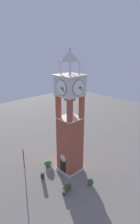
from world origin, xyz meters
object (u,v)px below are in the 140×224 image
at_px(park_bench, 67,189).
at_px(trash_bin, 42,175).
at_px(clock_tower, 70,125).
at_px(lamp_post, 23,154).

bearing_deg(park_bench, trash_bin, -171.76).
xyz_separation_m(clock_tower, trash_bin, (-1.29, -4.07, -6.77)).
xyz_separation_m(park_bench, lamp_post, (-8.19, -1.23, 1.89)).
bearing_deg(park_bench, clock_tower, 131.91).
relative_size(park_bench, trash_bin, 2.07).
distance_m(clock_tower, park_bench, 8.12).
xyz_separation_m(clock_tower, lamp_post, (-5.11, -4.67, -4.79)).
height_order(clock_tower, park_bench, clock_tower).
relative_size(lamp_post, trash_bin, 4.21).
height_order(clock_tower, trash_bin, clock_tower).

